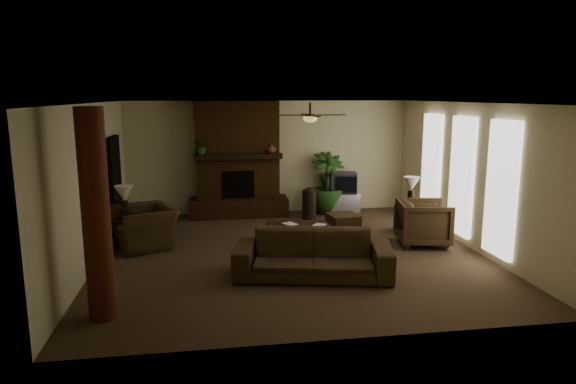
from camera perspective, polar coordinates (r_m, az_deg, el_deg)
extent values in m
plane|color=brown|center=(9.67, 0.37, -6.86)|extent=(7.00, 7.00, 0.00)
plane|color=silver|center=(9.21, 0.39, 9.98)|extent=(7.00, 7.00, 0.00)
plane|color=beige|center=(12.77, -2.16, 3.91)|extent=(7.00, 0.00, 7.00)
plane|color=beige|center=(5.98, 5.81, -4.13)|extent=(7.00, 0.00, 7.00)
plane|color=beige|center=(9.43, -21.10, 0.72)|extent=(0.00, 7.00, 7.00)
plane|color=beige|center=(10.48, 19.64, 1.76)|extent=(0.00, 7.00, 7.00)
cube|color=#4D2E14|center=(12.45, -5.69, 3.69)|extent=(2.00, 0.50, 2.80)
cube|color=#4D2E14|center=(12.55, -5.56, -1.69)|extent=(2.40, 0.70, 0.45)
cube|color=black|center=(12.28, -5.57, 0.86)|extent=(0.75, 0.04, 0.65)
cube|color=black|center=(12.16, -5.62, 4.00)|extent=(2.10, 0.28, 0.12)
cube|color=white|center=(11.88, 15.76, 2.75)|extent=(0.08, 0.85, 2.35)
cube|color=white|center=(10.64, 18.87, 1.66)|extent=(0.08, 0.85, 2.35)
cube|color=white|center=(9.44, 22.79, 0.29)|extent=(0.08, 0.85, 2.35)
cylinder|color=maroon|center=(7.02, -20.73, -2.55)|extent=(0.36, 0.36, 2.80)
cube|color=black|center=(11.22, -18.80, 0.57)|extent=(0.10, 1.00, 2.10)
cylinder|color=black|center=(9.58, 2.49, 9.28)|extent=(0.04, 0.04, 0.24)
cylinder|color=black|center=(9.58, 2.48, 8.56)|extent=(0.20, 0.20, 0.06)
ellipsoid|color=#F2BF72|center=(9.58, 2.48, 8.21)|extent=(0.26, 0.26, 0.14)
cube|color=black|center=(9.67, 4.84, 8.62)|extent=(0.55, 0.12, 0.01)
cube|color=black|center=(9.51, 0.09, 8.62)|extent=(0.55, 0.12, 0.01)
cube|color=black|center=(9.97, 2.03, 8.72)|extent=(0.12, 0.55, 0.01)
cube|color=black|center=(9.19, 2.98, 8.52)|extent=(0.12, 0.55, 0.01)
imported|color=#47341E|center=(8.34, 2.81, -6.19)|extent=(2.65, 1.24, 1.00)
imported|color=#47341E|center=(10.34, -15.82, -3.07)|extent=(1.21, 1.42, 1.05)
imported|color=#47341E|center=(10.42, 14.98, -3.13)|extent=(1.05, 1.10, 0.98)
cube|color=black|center=(10.01, 1.20, -3.86)|extent=(1.20, 0.70, 0.06)
cube|color=black|center=(9.75, -1.45, -5.57)|extent=(0.07, 0.07, 0.37)
cube|color=black|center=(9.93, 4.30, -5.30)|extent=(0.07, 0.07, 0.37)
cube|color=black|center=(10.23, -1.82, -4.78)|extent=(0.07, 0.07, 0.37)
cube|color=black|center=(10.39, 3.67, -4.55)|extent=(0.07, 0.07, 0.37)
cube|color=#47341E|center=(11.09, 6.21, -3.52)|extent=(0.69, 0.69, 0.40)
cube|color=#BCBCBF|center=(12.95, 5.98, -1.20)|extent=(0.93, 0.65, 0.50)
cube|color=#393A3C|center=(12.87, 6.22, 1.03)|extent=(0.73, 0.62, 0.52)
cube|color=black|center=(12.62, 6.53, 0.83)|extent=(0.52, 0.13, 0.40)
cylinder|color=black|center=(12.21, 2.41, -1.40)|extent=(0.34, 0.34, 0.70)
sphere|color=black|center=(12.16, 2.42, -0.25)|extent=(0.34, 0.34, 0.34)
imported|color=#2D5522|center=(12.83, 4.36, -0.48)|extent=(1.14, 1.67, 0.85)
cube|color=black|center=(10.57, -17.70, -4.28)|extent=(0.66, 0.66, 0.55)
cylinder|color=black|center=(10.50, -17.82, -1.86)|extent=(0.18, 0.18, 0.35)
cone|color=white|center=(10.44, -17.92, -0.12)|extent=(0.45, 0.45, 0.30)
cube|color=black|center=(11.46, 13.43, -2.90)|extent=(0.54, 0.54, 0.55)
cylinder|color=black|center=(11.35, 13.61, -0.71)|extent=(0.14, 0.14, 0.35)
cone|color=white|center=(11.29, 13.68, 0.90)|extent=(0.37, 0.37, 0.30)
imported|color=#2D5522|center=(12.12, -9.66, 4.94)|extent=(0.48, 0.51, 0.33)
imported|color=brown|center=(12.23, -1.87, 4.88)|extent=(0.23, 0.24, 0.22)
imported|color=#999999|center=(9.88, -0.25, -3.00)|extent=(0.20, 0.13, 0.29)
imported|color=#999999|center=(9.93, 2.94, -2.95)|extent=(0.19, 0.14, 0.29)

